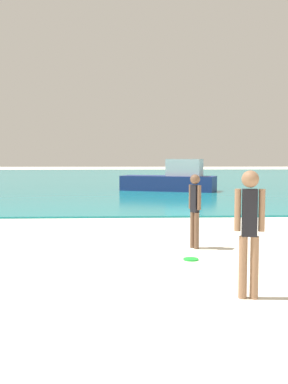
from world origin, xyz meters
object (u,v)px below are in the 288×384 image
object	(u,v)px
boat_near	(172,180)
person_standing	(195,206)
frisbee	(191,259)
person_distant	(249,226)

from	to	relation	value
boat_near	person_standing	bearing A→B (deg)	106.89
frisbee	boat_near	distance (m)	16.43
person_standing	person_distant	world-z (taller)	person_distant
boat_near	person_distant	bearing A→B (deg)	108.26
person_distant	boat_near	world-z (taller)	boat_near
person_standing	frisbee	xyz separation A→B (m)	(-0.23, -1.03, -0.86)
frisbee	person_standing	bearing A→B (deg)	77.34
frisbee	person_distant	bearing A→B (deg)	-78.91
person_standing	person_distant	distance (m)	3.24
boat_near	frisbee	bearing A→B (deg)	106.36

